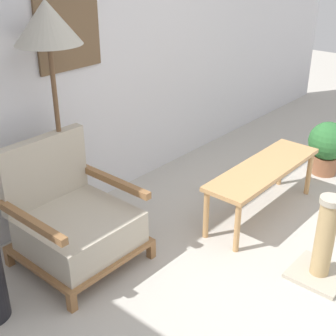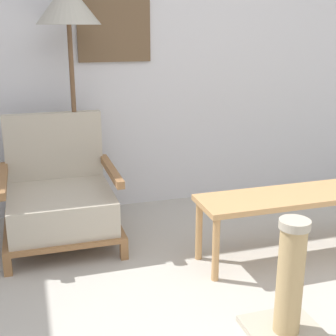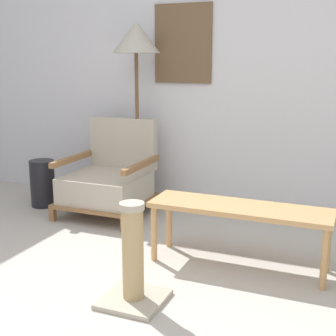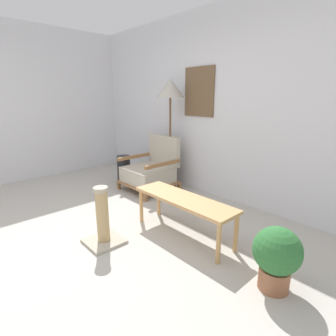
# 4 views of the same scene
# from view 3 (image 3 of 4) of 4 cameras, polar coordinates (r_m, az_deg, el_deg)

# --- Properties ---
(ground_plane) EXTENTS (14.00, 14.00, 0.00)m
(ground_plane) POSITION_cam_3_polar(r_m,az_deg,el_deg) (2.69, -10.68, -18.56)
(ground_plane) COLOR #B7B2A8
(wall_back) EXTENTS (8.00, 0.09, 2.70)m
(wall_back) POSITION_cam_3_polar(r_m,az_deg,el_deg) (4.44, 5.63, 12.31)
(wall_back) COLOR silver
(wall_back) RESTS_ON ground_plane
(armchair) EXTENTS (0.77, 0.74, 0.86)m
(armchair) POSITION_cam_3_polar(r_m,az_deg,el_deg) (4.36, -7.20, -1.49)
(armchair) COLOR olive
(armchair) RESTS_ON ground_plane
(floor_lamp) EXTENTS (0.44, 0.44, 1.75)m
(floor_lamp) POSITION_cam_3_polar(r_m,az_deg,el_deg) (4.41, -3.92, 14.90)
(floor_lamp) COLOR brown
(floor_lamp) RESTS_ON ground_plane
(coffee_table) EXTENTS (1.23, 0.36, 0.44)m
(coffee_table) POSITION_cam_3_polar(r_m,az_deg,el_deg) (3.23, 8.70, -5.48)
(coffee_table) COLOR tan
(coffee_table) RESTS_ON ground_plane
(vase) EXTENTS (0.24, 0.24, 0.46)m
(vase) POSITION_cam_3_polar(r_m,az_deg,el_deg) (4.73, -15.04, -1.80)
(vase) COLOR black
(vase) RESTS_ON ground_plane
(scratching_post) EXTENTS (0.36, 0.36, 0.61)m
(scratching_post) POSITION_cam_3_polar(r_m,az_deg,el_deg) (2.79, -4.29, -11.66)
(scratching_post) COLOR #B2A893
(scratching_post) RESTS_ON ground_plane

